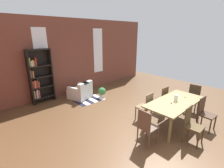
{
  "coord_description": "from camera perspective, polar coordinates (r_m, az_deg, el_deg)",
  "views": [
    {
      "loc": [
        -3.72,
        -2.36,
        2.7
      ],
      "look_at": [
        0.15,
        1.87,
        0.9
      ],
      "focal_mm": 26.02,
      "sensor_mm": 36.0,
      "label": 1
    }
  ],
  "objects": [
    {
      "name": "back_wall_brick",
      "position": [
        7.76,
        -13.58,
        9.32
      ],
      "size": [
        9.05,
        0.12,
        3.34
      ],
      "primitive_type": "cube",
      "color": "brown",
      "rests_on": "ground"
    },
    {
      "name": "bookshelf_tall",
      "position": [
        6.99,
        -24.28,
        2.25
      ],
      "size": [
        0.89,
        0.31,
        2.13
      ],
      "color": "black",
      "rests_on": "ground"
    },
    {
      "name": "dining_table",
      "position": [
        5.23,
        21.2,
        -6.44
      ],
      "size": [
        2.03,
        0.96,
        0.77
      ],
      "color": "olive",
      "rests_on": "ground"
    },
    {
      "name": "dining_chair_far_left",
      "position": [
        5.26,
        11.83,
        -7.57
      ],
      "size": [
        0.42,
        0.42,
        0.95
      ],
      "color": "brown",
      "rests_on": "ground"
    },
    {
      "name": "dining_chair_far_right",
      "position": [
        5.97,
        17.0,
        -4.88
      ],
      "size": [
        0.4,
        0.4,
        0.95
      ],
      "color": "#4A321C",
      "rests_on": "ground"
    },
    {
      "name": "tealight_candle_2",
      "position": [
        5.08,
        21.46,
        -5.96
      ],
      "size": [
        0.04,
        0.04,
        0.03
      ],
      "primitive_type": "cylinder",
      "color": "silver",
      "rests_on": "dining_table"
    },
    {
      "name": "window_pane_0",
      "position": [
        7.1,
        -23.43,
        9.03
      ],
      "size": [
        0.55,
        0.02,
        2.17
      ],
      "primitive_type": "cube",
      "color": "white"
    },
    {
      "name": "vase_on_table",
      "position": [
        5.18,
        21.55,
        -4.56
      ],
      "size": [
        0.11,
        0.11,
        0.19
      ],
      "primitive_type": "cylinder",
      "color": "silver",
      "rests_on": "dining_table"
    },
    {
      "name": "dining_chair_head_right",
      "position": [
        6.5,
        26.57,
        -4.18
      ],
      "size": [
        0.43,
        0.43,
        0.95
      ],
      "color": "#372D1E",
      "rests_on": "ground"
    },
    {
      "name": "dining_chair_head_left",
      "position": [
        4.22,
        12.03,
        -14.23
      ],
      "size": [
        0.41,
        0.41,
        0.95
      ],
      "color": "brown",
      "rests_on": "ground"
    },
    {
      "name": "tealight_candle_1",
      "position": [
        4.98,
        20.16,
        -6.21
      ],
      "size": [
        0.04,
        0.04,
        0.05
      ],
      "primitive_type": "cylinder",
      "color": "silver",
      "rests_on": "dining_table"
    },
    {
      "name": "window_pane_1",
      "position": [
        8.45,
        -4.93,
        11.5
      ],
      "size": [
        0.55,
        0.02,
        2.17
      ],
      "primitive_type": "cube",
      "color": "white"
    },
    {
      "name": "ground_plane",
      "position": [
        5.17,
        13.3,
        -14.58
      ],
      "size": [
        11.19,
        11.19,
        0.0
      ],
      "primitive_type": "plane",
      "color": "brown"
    },
    {
      "name": "potted_plant_by_shelf",
      "position": [
        7.11,
        -3.54,
        -2.83
      ],
      "size": [
        0.33,
        0.33,
        0.44
      ],
      "color": "silver",
      "rests_on": "ground"
    },
    {
      "name": "striped_rug",
      "position": [
        6.97,
        -8.05,
        -5.51
      ],
      "size": [
        1.16,
        0.81,
        0.01
      ],
      "color": "#1E1E33",
      "rests_on": "ground"
    },
    {
      "name": "dining_chair_near_right",
      "position": [
        5.48,
        29.85,
        -8.61
      ],
      "size": [
        0.42,
        0.42,
        0.95
      ],
      "color": "#442E21",
      "rests_on": "ground"
    },
    {
      "name": "armchair_white",
      "position": [
        7.14,
        -10.95,
        -2.71
      ],
      "size": [
        1.0,
        1.0,
        0.75
      ],
      "color": "silver",
      "rests_on": "ground"
    },
    {
      "name": "tealight_candle_0",
      "position": [
        5.62,
        24.31,
        -4.09
      ],
      "size": [
        0.04,
        0.04,
        0.03
      ],
      "primitive_type": "cylinder",
      "color": "silver",
      "rests_on": "dining_table"
    },
    {
      "name": "dining_chair_near_left",
      "position": [
        4.68,
        26.17,
        -12.41
      ],
      "size": [
        0.41,
        0.41,
        0.95
      ],
      "color": "#4E3C20",
      "rests_on": "ground"
    }
  ]
}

